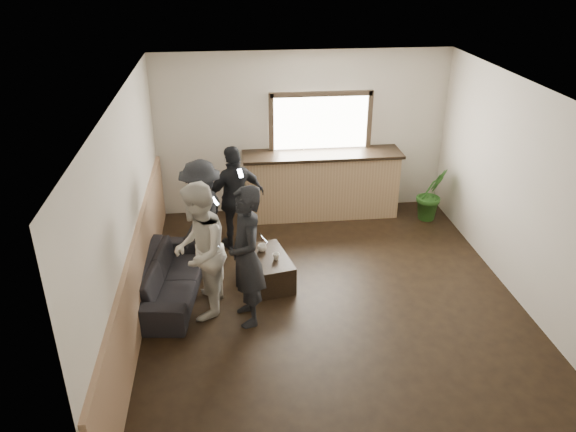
{
  "coord_description": "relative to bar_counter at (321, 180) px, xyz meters",
  "views": [
    {
      "loc": [
        -1.28,
        -6.18,
        4.34
      ],
      "look_at": [
        -0.54,
        0.4,
        1.11
      ],
      "focal_mm": 35.0,
      "sensor_mm": 36.0,
      "label": 1
    }
  ],
  "objects": [
    {
      "name": "person_a",
      "position": [
        -1.42,
        -2.96,
        0.27
      ],
      "size": [
        0.56,
        0.74,
        1.83
      ],
      "rotation": [
        0.0,
        0.0,
        -1.37
      ],
      "color": "black",
      "rests_on": "ground"
    },
    {
      "name": "potted_plant",
      "position": [
        1.85,
        -0.4,
        -0.17
      ],
      "size": [
        0.6,
        0.53,
        0.94
      ],
      "primitive_type": "imported",
      "rotation": [
        0.0,
        0.0,
        0.26
      ],
      "color": "#2D6623",
      "rests_on": "ground"
    },
    {
      "name": "person_d",
      "position": [
        -1.51,
        -1.01,
        0.19
      ],
      "size": [
        1.05,
        0.76,
        1.66
      ],
      "rotation": [
        0.0,
        0.0,
        -2.73
      ],
      "color": "black",
      "rests_on": "ground"
    },
    {
      "name": "room_shell",
      "position": [
        -1.04,
        -2.7,
        0.83
      ],
      "size": [
        5.01,
        6.01,
        2.8
      ],
      "color": "silver",
      "rests_on": "ground"
    },
    {
      "name": "ground",
      "position": [
        -0.3,
        -2.7,
        -0.64
      ],
      "size": [
        5.0,
        6.0,
        0.01
      ],
      "primitive_type": "cube",
      "color": "black"
    },
    {
      "name": "sofa",
      "position": [
        -2.45,
        -2.3,
        -0.36
      ],
      "size": [
        0.99,
        1.99,
        0.56
      ],
      "primitive_type": "imported",
      "rotation": [
        0.0,
        0.0,
        1.44
      ],
      "color": "black",
      "rests_on": "ground"
    },
    {
      "name": "coffee_table",
      "position": [
        -1.09,
        -2.1,
        -0.44
      ],
      "size": [
        0.69,
        1.0,
        0.41
      ],
      "primitive_type": "cube",
      "rotation": [
        0.0,
        0.0,
        0.21
      ],
      "color": "black",
      "rests_on": "ground"
    },
    {
      "name": "cup_a",
      "position": [
        -1.17,
        -1.95,
        -0.18
      ],
      "size": [
        0.18,
        0.18,
        0.1
      ],
      "primitive_type": "imported",
      "rotation": [
        0.0,
        0.0,
        5.61
      ],
      "color": "silver",
      "rests_on": "coffee_table"
    },
    {
      "name": "bar_counter",
      "position": [
        0.0,
        0.0,
        0.0
      ],
      "size": [
        2.7,
        0.68,
        2.13
      ],
      "color": "#A27D58",
      "rests_on": "ground"
    },
    {
      "name": "person_c",
      "position": [
        -2.0,
        -1.5,
        0.18
      ],
      "size": [
        0.97,
        1.21,
        1.63
      ],
      "rotation": [
        0.0,
        0.0,
        -1.97
      ],
      "color": "black",
      "rests_on": "ground"
    },
    {
      "name": "cup_b",
      "position": [
        -1.0,
        -2.2,
        -0.19
      ],
      "size": [
        0.13,
        0.13,
        0.09
      ],
      "primitive_type": "imported",
      "rotation": [
        0.0,
        0.0,
        2.72
      ],
      "color": "silver",
      "rests_on": "coffee_table"
    },
    {
      "name": "person_b",
      "position": [
        -2.0,
        -2.74,
        0.26
      ],
      "size": [
        0.78,
        0.95,
        1.79
      ],
      "rotation": [
        0.0,
        0.0,
        -1.69
      ],
      "color": "beige",
      "rests_on": "ground"
    }
  ]
}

